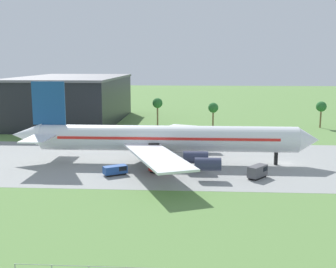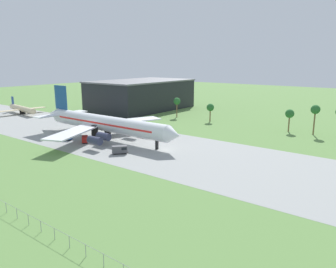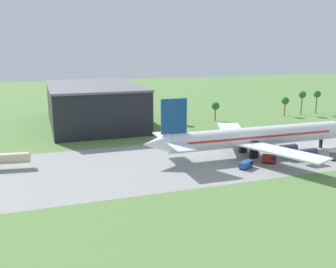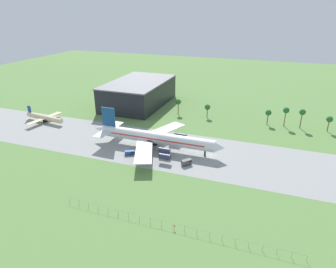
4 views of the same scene
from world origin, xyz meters
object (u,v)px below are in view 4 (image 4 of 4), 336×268
(baggage_tug, at_px, (130,152))
(regional_aircraft, at_px, (44,118))
(fuel_truck, at_px, (148,153))
(no_stopping_sign, at_px, (175,227))
(jet_airliner, at_px, (155,138))
(catering_van, at_px, (187,162))
(terminal_building, at_px, (139,93))

(baggage_tug, bearing_deg, regional_aircraft, 162.57)
(fuel_truck, relative_size, no_stopping_sign, 2.57)
(jet_airliner, relative_size, regional_aircraft, 2.48)
(no_stopping_sign, bearing_deg, regional_aircraft, 148.89)
(fuel_truck, relative_size, catering_van, 0.87)
(fuel_truck, height_order, terminal_building, terminal_building)
(jet_airliner, xyz_separation_m, regional_aircraft, (-79.33, 11.24, -2.92))
(no_stopping_sign, height_order, terminal_building, terminal_building)
(regional_aircraft, xyz_separation_m, fuel_truck, (79.22, -20.33, -1.57))
(catering_van, xyz_separation_m, no_stopping_sign, (8.77, -42.70, -0.35))
(jet_airliner, bearing_deg, fuel_truck, -90.68)
(regional_aircraft, height_order, baggage_tug, regional_aircraft)
(baggage_tug, distance_m, terminal_building, 82.15)
(fuel_truck, bearing_deg, jet_airliner, 89.32)
(baggage_tug, xyz_separation_m, catering_van, (28.95, -0.47, 0.31))
(baggage_tug, distance_m, fuel_truck, 8.90)
(catering_van, bearing_deg, regional_aircraft, 167.20)
(catering_van, bearing_deg, no_stopping_sign, -78.40)
(baggage_tug, height_order, no_stopping_sign, baggage_tug)
(jet_airliner, xyz_separation_m, fuel_truck, (-0.11, -9.09, -4.49))
(jet_airliner, distance_m, baggage_tug, 14.78)
(terminal_building, bearing_deg, fuel_truck, -61.93)
(terminal_building, bearing_deg, no_stopping_sign, -60.08)
(baggage_tug, height_order, terminal_building, terminal_building)
(regional_aircraft, xyz_separation_m, catering_van, (99.45, -22.59, -1.46))
(fuel_truck, xyz_separation_m, no_stopping_sign, (29.00, -44.97, -0.24))
(terminal_building, bearing_deg, baggage_tug, -67.93)
(no_stopping_sign, xyz_separation_m, terminal_building, (-68.46, 118.98, 7.62))
(catering_van, distance_m, terminal_building, 97.13)
(jet_airliner, distance_m, regional_aircraft, 80.17)
(terminal_building, bearing_deg, regional_aircraft, -126.52)
(baggage_tug, bearing_deg, no_stopping_sign, -48.85)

